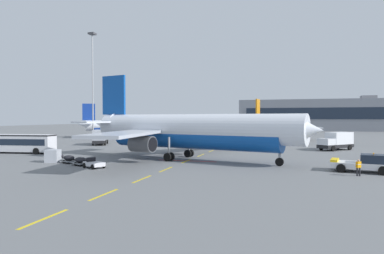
% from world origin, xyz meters
% --- Properties ---
extents(ground, '(400.00, 400.00, 0.00)m').
position_xyz_m(ground, '(40.00, 40.00, 0.00)').
color(ground, slate).
extents(apron_paint_markings, '(8.00, 98.39, 0.01)m').
position_xyz_m(apron_paint_markings, '(18.00, 38.33, 0.00)').
color(apron_paint_markings, yellow).
rests_on(apron_paint_markings, ground).
extents(airliner_foreground, '(34.53, 33.71, 12.20)m').
position_xyz_m(airliner_foreground, '(17.77, 23.27, 3.95)').
color(airliner_foreground, silver).
rests_on(airliner_foreground, ground).
extents(pushback_tug, '(6.41, 4.01, 2.08)m').
position_xyz_m(pushback_tug, '(38.62, 18.38, 0.90)').
color(pushback_tug, silver).
rests_on(pushback_tug, ground).
extents(airliner_mid_left, '(28.51, 28.84, 10.10)m').
position_xyz_m(airliner_mid_left, '(24.52, 72.26, 3.27)').
color(airliner_mid_left, white).
rests_on(airliner_mid_left, ground).
extents(airliner_far_center, '(25.53, 23.83, 9.72)m').
position_xyz_m(airliner_far_center, '(-15.87, 70.10, 3.15)').
color(airliner_far_center, silver).
rests_on(airliner_far_center, ground).
extents(apron_shuttle_bus, '(12.29, 4.45, 3.00)m').
position_xyz_m(apron_shuttle_bus, '(-11.20, 23.65, 1.75)').
color(apron_shuttle_bus, silver).
rests_on(apron_shuttle_bus, ground).
extents(catering_truck, '(5.09, 7.36, 3.14)m').
position_xyz_m(catering_truck, '(-7.66, 42.42, 1.65)').
color(catering_truck, black).
rests_on(catering_truck, ground).
extents(fuel_service_truck, '(6.53, 6.75, 3.14)m').
position_xyz_m(fuel_service_truck, '(38.74, 43.75, 1.65)').
color(fuel_service_truck, black).
rests_on(fuel_service_truck, ground).
extents(baggage_train, '(10.96, 6.67, 1.14)m').
position_xyz_m(baggage_train, '(5.72, 14.95, 0.53)').
color(baggage_train, silver).
rests_on(baggage_train, ground).
extents(ground_crew_worker, '(0.57, 0.50, 1.65)m').
position_xyz_m(ground_crew_worker, '(37.61, 15.56, 0.93)').
color(ground_crew_worker, '#232328').
rests_on(ground_crew_worker, ground).
extents(uld_cargo_container, '(1.95, 1.93, 1.60)m').
position_xyz_m(uld_cargo_container, '(1.89, 15.75, 0.80)').
color(uld_cargo_container, '#B7BCC6').
rests_on(uld_cargo_container, ground).
extents(apron_light_mast_near, '(1.80, 1.80, 29.15)m').
position_xyz_m(apron_light_mast_near, '(-22.04, 62.06, 17.79)').
color(apron_light_mast_near, slate).
rests_on(apron_light_mast_near, ground).
extents(terminal_satellite, '(84.36, 19.37, 15.26)m').
position_xyz_m(terminal_satellite, '(49.91, 142.78, 6.85)').
color(terminal_satellite, gray).
rests_on(terminal_satellite, ground).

